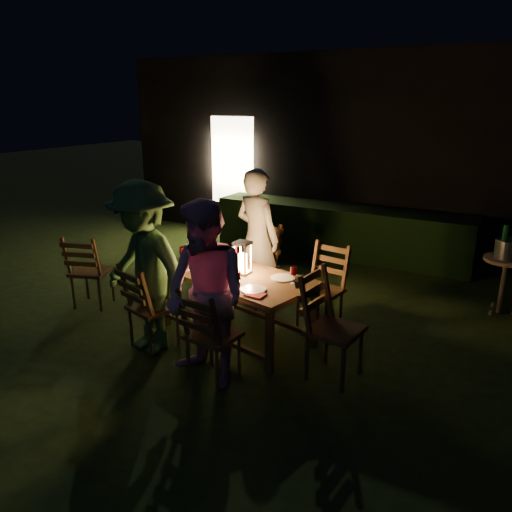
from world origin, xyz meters
The scene contains 28 objects.
garden_envelope centered at (-0.01, 6.15, 1.58)m, with size 40.00×40.00×3.20m.
dining_table centered at (-0.41, 0.39, 0.64)m, with size 1.85×1.21×0.71m.
chair_near_left centered at (-1.03, -0.26, 0.29)m, with size 0.53×0.55×0.95m.
chair_near_right centered at (-0.15, -0.47, 0.28)m, with size 0.46×0.49×0.93m.
chair_far_left centered at (-0.67, 1.24, 0.32)m, with size 0.55×0.58×1.05m.
chair_far_right centered at (0.30, 1.01, 0.29)m, with size 0.50×0.53×0.97m.
chair_end centered at (0.78, 0.10, 0.31)m, with size 0.54×0.51×1.03m.
chair_spare centered at (-2.39, 0.23, 0.29)m, with size 0.55×0.57×0.96m.
person_house_side centered at (-0.66, 1.29, 0.85)m, with size 0.62×0.40×1.69m, color beige.
person_opp_right centered at (-0.16, -0.51, 0.83)m, with size 0.81×0.63×1.67m, color #CD8DBA.
person_opp_left centered at (-1.04, -0.31, 0.87)m, with size 1.12×0.65×1.74m, color #3B6B35.
lantern centered at (-0.35, 0.42, 0.86)m, with size 0.16×0.16×0.35m.
plate_far_left centered at (-0.90, 0.73, 0.71)m, with size 0.25×0.25×0.01m, color white.
plate_near_left centered at (-1.00, 0.30, 0.71)m, with size 0.25×0.25×0.01m, color white.
plate_far_right centered at (0.08, 0.50, 0.71)m, with size 0.25×0.25×0.01m, color white.
plate_near_right centered at (-0.03, 0.07, 0.71)m, with size 0.25×0.25×0.01m, color white.
wineglass_a centered at (-0.64, 0.73, 0.79)m, with size 0.06×0.06×0.18m, color #59070F, non-canonical shape.
wineglass_b centered at (-1.14, 0.44, 0.79)m, with size 0.06×0.06×0.18m, color #59070F, non-canonical shape.
wineglass_c centered at (-0.19, 0.05, 0.79)m, with size 0.06×0.06×0.18m, color #59070F, non-canonical shape.
wineglass_d centered at (0.23, 0.42, 0.79)m, with size 0.06×0.06×0.18m, color #59070F, non-canonical shape.
wineglass_e centered at (-0.58, 0.12, 0.79)m, with size 0.06×0.06×0.18m, color silver, non-canonical shape.
bottle_table centered at (-0.66, 0.45, 0.85)m, with size 0.07×0.07×0.28m, color #0F471E.
napkin_left centered at (-0.63, 0.11, 0.71)m, with size 0.18×0.14×0.01m, color red.
napkin_right centered at (0.05, -0.03, 0.71)m, with size 0.18×0.14×0.01m, color red.
phone centered at (-1.09, 0.24, 0.71)m, with size 0.14×0.07×0.01m, color black.
side_table centered at (2.03, 2.45, 0.60)m, with size 0.51×0.51×0.69m.
ice_bucket centered at (2.03, 2.45, 0.80)m, with size 0.30×0.30×0.22m, color #A5A8AD.
bottle_bucket_a centered at (1.98, 2.41, 0.85)m, with size 0.07×0.07×0.32m, color #0F471E.
Camera 1 is at (2.16, -3.80, 2.46)m, focal length 35.00 mm.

